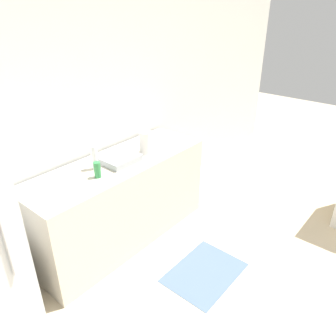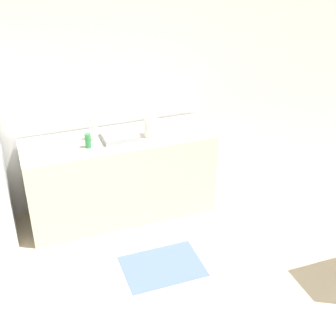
{
  "view_description": "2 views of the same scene",
  "coord_description": "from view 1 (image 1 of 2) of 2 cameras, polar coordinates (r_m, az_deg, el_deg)",
  "views": [
    {
      "loc": [
        -1.54,
        0.58,
        2.28
      ],
      "look_at": [
        0.23,
        2.08,
        1.09
      ],
      "focal_mm": 35.0,
      "sensor_mm": 36.0,
      "label": 1
    },
    {
      "loc": [
        -0.66,
        -1.35,
        2.94
      ],
      "look_at": [
        0.56,
        2.02,
        0.91
      ],
      "focal_mm": 50.0,
      "sensor_mm": 36.0,
      "label": 2
    }
  ],
  "objects": [
    {
      "name": "kitchen_rug",
      "position": [
        3.24,
        6.38,
        -17.6
      ],
      "size": [
        0.73,
        0.54,
        0.01
      ],
      "primitive_type": "cube",
      "color": "slate",
      "rests_on": "ground_plane"
    },
    {
      "name": "sink_basin",
      "position": [
        3.17,
        -8.47,
        1.63
      ],
      "size": [
        0.34,
        0.31,
        0.06
      ],
      "primitive_type": "cube",
      "color": "#9EA3A8",
      "rests_on": "counter"
    },
    {
      "name": "counter",
      "position": [
        3.4,
        -8.21,
        -5.72
      ],
      "size": [
        1.92,
        0.63,
        0.9
      ],
      "primitive_type": "cube",
      "color": "beige",
      "rests_on": "ground_plane"
    },
    {
      "name": "bottle_short",
      "position": [
        2.9,
        -12.2,
        -0.3
      ],
      "size": [
        0.06,
        0.06,
        0.14
      ],
      "primitive_type": "cylinder",
      "color": "#2D7F42",
      "rests_on": "counter"
    },
    {
      "name": "bottle_tall",
      "position": [
        3.03,
        -12.68,
        1.82
      ],
      "size": [
        0.06,
        0.06,
        0.23
      ],
      "primitive_type": "cylinder",
      "color": "silver",
      "rests_on": "counter"
    },
    {
      "name": "wall_back",
      "position": [
        3.14,
        -18.05,
        7.72
      ],
      "size": [
        8.0,
        0.06,
        2.6
      ],
      "primitive_type": "cube",
      "color": "silver",
      "rests_on": "ground_plane"
    },
    {
      "name": "paper_towel_roll",
      "position": [
        3.28,
        -3.95,
        4.44
      ],
      "size": [
        0.13,
        0.13,
        0.23
      ],
      "primitive_type": "cylinder",
      "color": "white",
      "rests_on": "counter"
    }
  ]
}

